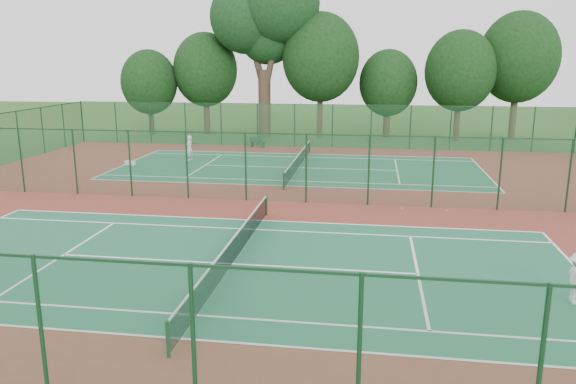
% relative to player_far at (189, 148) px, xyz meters
% --- Properties ---
extents(ground, '(120.00, 120.00, 0.00)m').
position_rel_player_far_xyz_m(ground, '(8.00, -10.54, -0.90)').
color(ground, '#285019').
rests_on(ground, ground).
extents(red_pad, '(40.00, 36.00, 0.01)m').
position_rel_player_far_xyz_m(red_pad, '(8.00, -10.54, -0.89)').
color(red_pad, maroon).
rests_on(red_pad, ground).
extents(court_near, '(23.77, 10.97, 0.01)m').
position_rel_player_far_xyz_m(court_near, '(8.00, -19.54, -0.88)').
color(court_near, '#1E6041').
rests_on(court_near, red_pad).
extents(court_far, '(23.77, 10.97, 0.01)m').
position_rel_player_far_xyz_m(court_far, '(8.00, -1.54, -0.88)').
color(court_far, '#1E603E').
rests_on(court_far, red_pad).
extents(fence_north, '(40.00, 0.09, 3.50)m').
position_rel_player_far_xyz_m(fence_north, '(8.00, 7.46, 0.86)').
color(fence_north, '#1B532C').
rests_on(fence_north, ground).
extents(fence_south, '(40.00, 0.09, 3.50)m').
position_rel_player_far_xyz_m(fence_south, '(8.00, -28.54, 0.86)').
color(fence_south, '#194D2E').
rests_on(fence_south, ground).
extents(fence_divider, '(40.00, 0.09, 3.50)m').
position_rel_player_far_xyz_m(fence_divider, '(8.00, -10.54, 0.86)').
color(fence_divider, '#17472B').
rests_on(fence_divider, ground).
extents(tennis_net_near, '(0.10, 12.90, 0.97)m').
position_rel_player_far_xyz_m(tennis_net_near, '(8.00, -19.54, -0.35)').
color(tennis_net_near, '#14381D').
rests_on(tennis_net_near, ground).
extents(tennis_net_far, '(0.10, 12.90, 0.97)m').
position_rel_player_far_xyz_m(tennis_net_far, '(8.00, -1.54, -0.35)').
color(tennis_net_far, '#12331F').
rests_on(tennis_net_far, ground).
extents(player_far, '(0.56, 0.72, 1.76)m').
position_rel_player_far_xyz_m(player_far, '(0.00, 0.00, 0.00)').
color(player_far, silver).
rests_on(player_far, court_far).
extents(trash_bin, '(0.57, 0.57, 0.91)m').
position_rel_player_far_xyz_m(trash_bin, '(-2.27, 6.58, -0.43)').
color(trash_bin, gray).
rests_on(trash_bin, red_pad).
extents(bench, '(1.39, 0.86, 0.83)m').
position_rel_player_far_xyz_m(bench, '(3.52, 6.56, -0.46)').
color(bench, '#12341D').
rests_on(bench, red_pad).
extents(kit_bag, '(0.78, 0.52, 0.27)m').
position_rel_player_far_xyz_m(kit_bag, '(-3.50, -2.19, -0.75)').
color(kit_bag, white).
rests_on(kit_bag, red_pad).
extents(stray_ball_a, '(0.08, 0.08, 0.08)m').
position_rel_player_far_xyz_m(stray_ball_a, '(14.26, -11.10, -0.85)').
color(stray_ball_a, '#A8C52D').
rests_on(stray_ball_a, red_pad).
extents(stray_ball_b, '(0.07, 0.07, 0.07)m').
position_rel_player_far_xyz_m(stray_ball_b, '(16.34, -11.19, -0.85)').
color(stray_ball_b, yellow).
rests_on(stray_ball_b, red_pad).
extents(stray_ball_c, '(0.07, 0.07, 0.07)m').
position_rel_player_far_xyz_m(stray_ball_c, '(7.60, -11.23, -0.86)').
color(stray_ball_c, yellow).
rests_on(stray_ball_c, red_pad).
extents(big_tree, '(9.82, 7.19, 15.08)m').
position_rel_player_far_xyz_m(big_tree, '(3.07, 12.98, 9.78)').
color(big_tree, '#35271D').
rests_on(big_tree, ground).
extents(evergreen_row, '(39.00, 5.00, 12.00)m').
position_rel_player_far_xyz_m(evergreen_row, '(8.50, 13.71, -0.90)').
color(evergreen_row, black).
rests_on(evergreen_row, ground).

